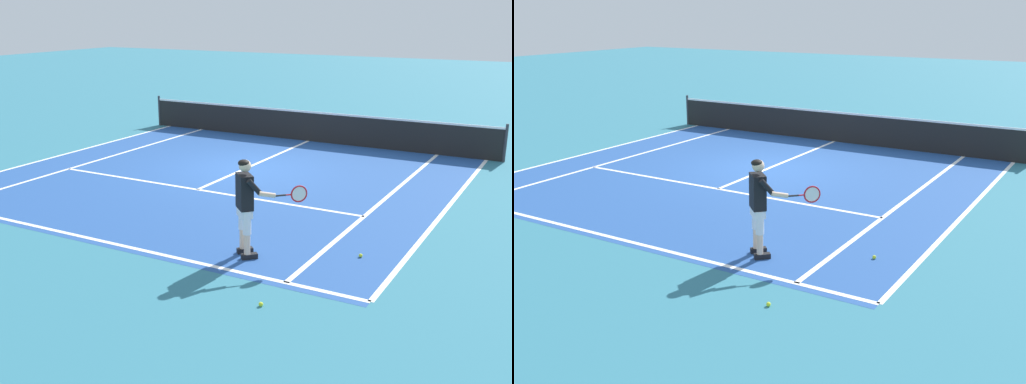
# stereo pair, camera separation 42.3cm
# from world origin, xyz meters

# --- Properties ---
(ground_plane) EXTENTS (80.00, 80.00, 0.00)m
(ground_plane) POSITION_xyz_m (0.00, 0.00, 0.00)
(ground_plane) COLOR teal
(court_inner_surface) EXTENTS (10.98, 10.47, 0.00)m
(court_inner_surface) POSITION_xyz_m (0.00, -0.91, 0.00)
(court_inner_surface) COLOR #234C93
(court_inner_surface) RESTS_ON ground
(line_baseline) EXTENTS (10.98, 0.10, 0.01)m
(line_baseline) POSITION_xyz_m (0.00, -5.95, 0.00)
(line_baseline) COLOR white
(line_baseline) RESTS_ON ground
(line_service) EXTENTS (8.23, 0.10, 0.01)m
(line_service) POSITION_xyz_m (0.00, -2.28, 0.00)
(line_service) COLOR white
(line_service) RESTS_ON ground
(line_centre_service) EXTENTS (0.10, 6.40, 0.01)m
(line_centre_service) POSITION_xyz_m (0.00, 0.92, 0.00)
(line_centre_service) COLOR white
(line_centre_service) RESTS_ON ground
(line_singles_left) EXTENTS (0.10, 10.07, 0.01)m
(line_singles_left) POSITION_xyz_m (-4.12, -0.91, 0.00)
(line_singles_left) COLOR white
(line_singles_left) RESTS_ON ground
(line_singles_right) EXTENTS (0.10, 10.07, 0.01)m
(line_singles_right) POSITION_xyz_m (4.12, -0.91, 0.00)
(line_singles_right) COLOR white
(line_singles_right) RESTS_ON ground
(line_doubles_left) EXTENTS (0.10, 10.07, 0.01)m
(line_doubles_left) POSITION_xyz_m (-5.49, -0.91, 0.00)
(line_doubles_left) COLOR white
(line_doubles_left) RESTS_ON ground
(line_doubles_right) EXTENTS (0.10, 10.07, 0.01)m
(line_doubles_right) POSITION_xyz_m (5.49, -0.91, 0.00)
(line_doubles_right) COLOR white
(line_doubles_right) RESTS_ON ground
(tennis_net) EXTENTS (11.96, 0.08, 1.07)m
(tennis_net) POSITION_xyz_m (0.00, 4.12, 0.50)
(tennis_net) COLOR #333338
(tennis_net) RESTS_ON ground
(tennis_player) EXTENTS (1.16, 0.74, 1.71)m
(tennis_player) POSITION_xyz_m (3.03, -5.28, 0.99)
(tennis_player) COLOR black
(tennis_player) RESTS_ON ground
(tennis_ball_near_feet) EXTENTS (0.07, 0.07, 0.07)m
(tennis_ball_near_feet) POSITION_xyz_m (4.79, -4.39, 0.03)
(tennis_ball_near_feet) COLOR #CCE02D
(tennis_ball_near_feet) RESTS_ON ground
(tennis_ball_by_baseline) EXTENTS (0.07, 0.07, 0.07)m
(tennis_ball_by_baseline) POSITION_xyz_m (4.15, -6.83, 0.03)
(tennis_ball_by_baseline) COLOR #CCE02D
(tennis_ball_by_baseline) RESTS_ON ground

